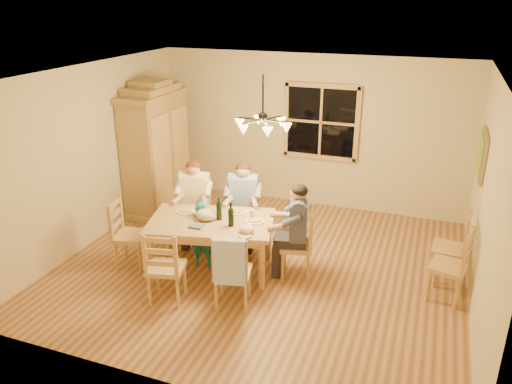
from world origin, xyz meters
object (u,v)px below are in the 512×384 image
at_px(chair_far_right, 244,227).
at_px(adult_woman, 194,192).
at_px(dining_table, 211,227).
at_px(chair_near_left, 167,278).
at_px(armoire, 156,152).
at_px(adult_plaid_man, 243,194).
at_px(wine_bottle_b, 231,214).
at_px(chandelier, 263,124).
at_px(adult_slate_man, 297,219).
at_px(chair_spare_back, 447,259).
at_px(chair_end_left, 132,245).
at_px(chair_far_left, 196,224).
at_px(child, 202,235).
at_px(wine_bottle_a, 219,208).
at_px(chair_spare_front, 446,277).
at_px(chair_near_right, 233,282).
at_px(chair_end_right, 296,255).

height_order(chair_far_right, adult_woman, adult_woman).
bearing_deg(dining_table, chair_near_left, -104.49).
xyz_separation_m(armoire, adult_plaid_man, (1.93, -0.78, -0.22)).
relative_size(armoire, wine_bottle_b, 6.97).
height_order(adult_plaid_man, wine_bottle_b, adult_plaid_man).
height_order(chandelier, adult_slate_man, chandelier).
relative_size(chair_far_right, chair_near_left, 1.00).
height_order(dining_table, chair_far_right, chair_far_right).
xyz_separation_m(adult_slate_man, chair_spare_back, (1.94, 0.60, -0.54)).
distance_m(chair_end_left, adult_plaid_man, 1.77).
height_order(armoire, adult_plaid_man, armoire).
bearing_deg(chair_far_right, chair_far_left, 0.00).
relative_size(wine_bottle_b, chair_spare_back, 0.33).
relative_size(chair_near_left, adult_plaid_man, 1.13).
relative_size(adult_plaid_man, child, 0.90).
relative_size(chandelier, adult_slate_man, 0.88).
bearing_deg(wine_bottle_a, chair_spare_back, 15.26).
bearing_deg(chandelier, chair_far_right, 133.20).
xyz_separation_m(chair_far_left, chair_spare_back, (3.66, 0.20, 0.00)).
bearing_deg(adult_slate_man, chair_far_right, 46.64).
relative_size(adult_woman, adult_slate_man, 1.00).
height_order(wine_bottle_b, chair_spare_front, wine_bottle_b).
distance_m(chandelier, chair_far_right, 1.91).
relative_size(armoire, wine_bottle_a, 6.97).
bearing_deg(child, chair_far_left, 112.05).
bearing_deg(chair_end_left, child, 95.08).
bearing_deg(adult_slate_man, chair_spare_back, -86.11).
height_order(chair_near_right, adult_woman, adult_woman).
distance_m(chair_end_left, wine_bottle_a, 1.41).
xyz_separation_m(chandelier, chair_far_right, (-0.49, 0.52, -1.77)).
relative_size(adult_woman, adult_plaid_man, 1.00).
distance_m(chair_far_left, wine_bottle_b, 1.33).
bearing_deg(armoire, chair_near_right, -43.88).
relative_size(chair_near_right, chair_spare_back, 1.00).
bearing_deg(chair_far_left, chair_near_left, 90.00).
distance_m(adult_woman, adult_slate_man, 1.77).
xyz_separation_m(chandelier, chair_end_right, (0.51, -0.06, -1.77)).
bearing_deg(dining_table, child, 163.75).
bearing_deg(adult_woman, chair_spare_front, 161.97).
bearing_deg(child, wine_bottle_b, -24.86).
height_order(armoire, dining_table, armoire).
distance_m(chandelier, chair_spare_back, 3.07).
bearing_deg(chandelier, adult_plaid_man, 133.20).
relative_size(chair_end_left, child, 1.02).
xyz_separation_m(chair_near_right, wine_bottle_a, (-0.50, 0.73, 0.62)).
height_order(chair_near_left, adult_slate_man, adult_slate_man).
xyz_separation_m(chair_far_right, chair_end_left, (-1.27, -1.12, 0.00)).
xyz_separation_m(chair_far_left, chair_spare_front, (3.66, -0.30, 0.00)).
bearing_deg(chandelier, chair_far_left, 164.04).
bearing_deg(chair_spare_back, chair_spare_front, -175.42).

